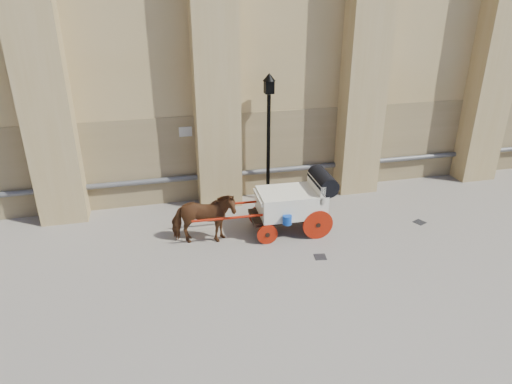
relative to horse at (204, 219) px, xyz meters
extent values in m
plane|color=slate|center=(1.89, -1.01, -0.78)|extent=(90.00, 90.00, 0.00)
cube|color=#927C56|center=(3.89, 3.14, 0.72)|extent=(44.00, 0.35, 3.00)
cylinder|color=#59595B|center=(3.89, 2.87, 0.12)|extent=(42.00, 0.18, 0.18)
cube|color=beige|center=(-0.11, 2.96, 1.72)|extent=(0.42, 0.04, 0.32)
imported|color=brown|center=(0.00, 0.00, 0.00)|extent=(1.94, 1.08, 1.56)
cube|color=black|center=(2.53, 0.10, -0.22)|extent=(2.26, 1.09, 0.12)
cube|color=white|center=(2.64, 0.10, 0.18)|extent=(1.96, 1.33, 0.71)
cube|color=white|center=(3.39, 0.07, 0.59)|extent=(0.20, 1.27, 0.56)
cube|color=white|center=(1.78, 0.13, 0.44)|extent=(0.39, 1.12, 0.10)
cylinder|color=black|center=(3.60, 0.06, 0.79)|extent=(0.61, 1.28, 0.57)
cylinder|color=#A31907|center=(3.27, -0.55, -0.32)|extent=(0.91, 0.09, 0.91)
cylinder|color=#A31907|center=(3.31, 0.70, -0.32)|extent=(0.91, 0.09, 0.91)
cylinder|color=#A31907|center=(1.75, -0.50, -0.47)|extent=(0.61, 0.08, 0.61)
cylinder|color=#A31907|center=(1.80, 0.75, -0.47)|extent=(0.61, 0.08, 0.61)
cylinder|color=#A31907|center=(0.85, -0.30, 0.08)|extent=(2.43, 0.15, 0.07)
cylinder|color=#A31907|center=(0.88, 0.61, 0.08)|extent=(2.43, 0.15, 0.07)
cylinder|color=#0F43AD|center=(2.31, -0.60, -0.02)|extent=(0.26, 0.26, 0.26)
cylinder|color=black|center=(2.56, 2.44, 1.06)|extent=(0.12, 0.12, 3.68)
cone|color=black|center=(2.56, 2.44, -0.59)|extent=(0.37, 0.37, 0.37)
cube|color=black|center=(2.56, 2.44, 3.16)|extent=(0.29, 0.29, 0.43)
cone|color=black|center=(2.56, 2.44, 3.47)|extent=(0.41, 0.41, 0.25)
cube|color=black|center=(2.99, -1.55, -0.77)|extent=(0.37, 0.37, 0.01)
cube|color=black|center=(6.79, -0.37, -0.77)|extent=(0.42, 0.42, 0.01)
camera|label=1|loc=(-1.27, -11.57, 5.99)|focal=32.00mm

